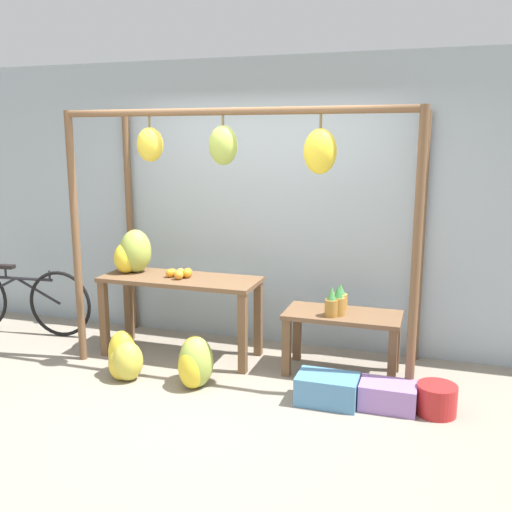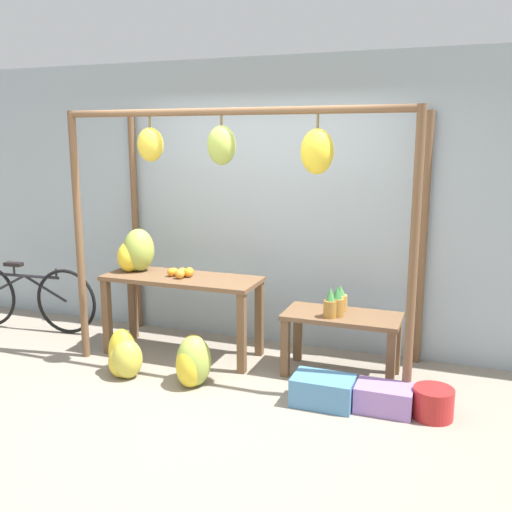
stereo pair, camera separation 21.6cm
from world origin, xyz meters
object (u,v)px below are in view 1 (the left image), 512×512
Objects in this scene: blue_bucket at (437,399)px; parked_bicycle at (18,300)px; banana_pile_ground_right at (195,362)px; pineapple_cluster at (337,302)px; fruit_crate_purple at (388,396)px; banana_pile_ground_left at (124,358)px; fruit_crate_white at (327,389)px; banana_pile_on_table at (132,254)px; orange_pile at (180,273)px.

blue_bucket is 0.18× the size of parked_bicycle.
banana_pile_ground_right is 1.49× the size of blue_bucket.
pineapple_cluster is 1.14m from blue_bucket.
banana_pile_ground_right is 1.04× the size of fruit_crate_purple.
banana_pile_ground_right is at bearing -15.75° from parked_bicycle.
banana_pile_ground_left is 0.64m from banana_pile_ground_right.
parked_bicycle reaches higher than blue_bucket.
banana_pile_ground_right reaches higher than fruit_crate_white.
fruit_crate_white is (1.12, 0.02, -0.09)m from banana_pile_ground_right.
parked_bicycle reaches higher than fruit_crate_purple.
pineapple_cluster is 0.71× the size of fruit_crate_white.
pineapple_cluster is at bearing 149.31° from blue_bucket.
pineapple_cluster is 1.31m from banana_pile_ground_right.
banana_pile_on_table reaches higher than blue_bucket.
banana_pile_ground_left is at bearing -111.23° from orange_pile.
orange_pile is 1.98m from parked_bicycle.
banana_pile_on_table is 1.08m from banana_pile_ground_left.
banana_pile_on_table is 1.28× the size of pineapple_cluster.
fruit_crate_white is (2.04, -0.63, -0.84)m from banana_pile_on_table.
banana_pile_ground_left is 1.76m from fruit_crate_white.
pineapple_cluster is 0.20× the size of parked_bicycle.
pineapple_cluster is 0.76× the size of banana_pile_ground_right.
blue_bucket is at bearing -30.69° from pineapple_cluster.
orange_pile reaches higher than banana_pile_ground_right.
banana_pile_ground_right is at bearing -177.43° from blue_bucket.
pineapple_cluster is 1.13× the size of blue_bucket.
banana_pile_ground_right is 1.12m from fruit_crate_white.
orange_pile is 0.15× the size of parked_bicycle.
banana_pile_ground_left reaches higher than fruit_crate_purple.
blue_bucket is (1.94, 0.09, -0.09)m from banana_pile_ground_right.
banana_pile_ground_left is at bearing -22.83° from parked_bicycle.
parked_bicycle is at bearing 171.48° from fruit_crate_purple.
pineapple_cluster is at bearing 29.02° from banana_pile_ground_right.
fruit_crate_white is 1.11× the size of fruit_crate_purple.
blue_bucket is (2.33, -0.50, -0.69)m from orange_pile.
orange_pile is at bearing 68.77° from banana_pile_ground_left.
blue_bucket is at bearing 3.11° from banana_pile_ground_left.
pineapple_cluster is 3.41m from parked_bicycle.
banana_pile_ground_left is 2.23m from fruit_crate_purple.
banana_pile_ground_right reaches higher than banana_pile_ground_left.
banana_pile_ground_right is 1.59m from fruit_crate_purple.
pineapple_cluster is 0.81× the size of banana_pile_ground_left.
fruit_crate_white is (1.51, -0.57, -0.70)m from orange_pile.
parked_bicycle is (-1.40, 0.01, -0.58)m from banana_pile_on_table.
banana_pile_ground_left is 1.83m from parked_bicycle.
parked_bicycle is at bearing 164.25° from banana_pile_ground_right.
blue_bucket is at bearing 4.79° from fruit_crate_white.
blue_bucket is 0.36m from fruit_crate_purple.
parked_bicycle is (-4.26, 0.57, 0.25)m from blue_bucket.
banana_pile_on_table is 0.55m from orange_pile.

